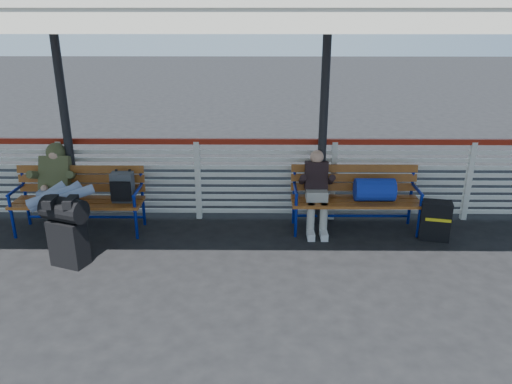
{
  "coord_description": "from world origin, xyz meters",
  "views": [
    {
      "loc": [
        0.93,
        -5.09,
        2.98
      ],
      "look_at": [
        0.87,
        1.0,
        0.75
      ],
      "focal_mm": 35.0,
      "sensor_mm": 36.0,
      "label": 1
    }
  ],
  "objects_px": {
    "luggage_stack": "(67,229)",
    "bench_left": "(90,192)",
    "bench_right": "(364,191)",
    "suitcase_side": "(435,220)",
    "companion_person": "(317,191)",
    "traveler_man": "(57,191)"
  },
  "relations": [
    {
      "from": "luggage_stack",
      "to": "bench_left",
      "type": "distance_m",
      "value": 1.04
    },
    {
      "from": "luggage_stack",
      "to": "bench_right",
      "type": "height_order",
      "value": "bench_right"
    },
    {
      "from": "bench_left",
      "to": "bench_right",
      "type": "relative_size",
      "value": 1.0
    },
    {
      "from": "luggage_stack",
      "to": "bench_left",
      "type": "bearing_deg",
      "value": 113.01
    },
    {
      "from": "bench_left",
      "to": "suitcase_side",
      "type": "bearing_deg",
      "value": -3.11
    },
    {
      "from": "bench_left",
      "to": "suitcase_side",
      "type": "xyz_separation_m",
      "value": [
        4.78,
        -0.26,
        -0.3
      ]
    },
    {
      "from": "bench_left",
      "to": "companion_person",
      "type": "relative_size",
      "value": 1.57
    },
    {
      "from": "luggage_stack",
      "to": "companion_person",
      "type": "xyz_separation_m",
      "value": [
        3.15,
        1.07,
        0.11
      ]
    },
    {
      "from": "traveler_man",
      "to": "bench_left",
      "type": "bearing_deg",
      "value": 48.56
    },
    {
      "from": "suitcase_side",
      "to": "traveler_man",
      "type": "bearing_deg",
      "value": -166.93
    },
    {
      "from": "bench_right",
      "to": "companion_person",
      "type": "distance_m",
      "value": 0.66
    },
    {
      "from": "bench_right",
      "to": "companion_person",
      "type": "xyz_separation_m",
      "value": [
        -0.66,
        -0.01,
        0.01
      ]
    },
    {
      "from": "bench_right",
      "to": "traveler_man",
      "type": "bearing_deg",
      "value": -174.49
    },
    {
      "from": "bench_left",
      "to": "bench_right",
      "type": "xyz_separation_m",
      "value": [
        3.85,
        0.05,
        0.0
      ]
    },
    {
      "from": "bench_left",
      "to": "traveler_man",
      "type": "bearing_deg",
      "value": -131.44
    },
    {
      "from": "luggage_stack",
      "to": "traveler_man",
      "type": "bearing_deg",
      "value": 137.74
    },
    {
      "from": "traveler_man",
      "to": "companion_person",
      "type": "relative_size",
      "value": 1.43
    },
    {
      "from": "luggage_stack",
      "to": "bench_left",
      "type": "xyz_separation_m",
      "value": [
        -0.04,
        1.04,
        0.1
      ]
    },
    {
      "from": "traveler_man",
      "to": "companion_person",
      "type": "height_order",
      "value": "traveler_man"
    },
    {
      "from": "suitcase_side",
      "to": "bench_right",
      "type": "bearing_deg",
      "value": 173.72
    },
    {
      "from": "bench_right",
      "to": "suitcase_side",
      "type": "distance_m",
      "value": 1.03
    },
    {
      "from": "suitcase_side",
      "to": "bench_left",
      "type": "bearing_deg",
      "value": -171.05
    }
  ]
}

